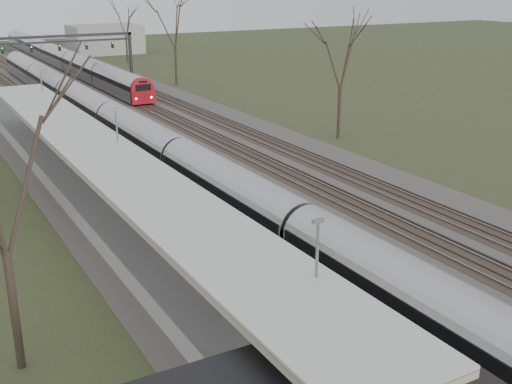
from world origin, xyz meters
TOP-DOWN VIEW (x-y plane):
  - track_bed at (0.26, 55.00)m, footprint 24.00×160.00m
  - platform at (-9.05, 37.50)m, footprint 3.50×69.00m
  - canopy at (-9.05, 32.99)m, footprint 4.10×50.00m
  - signal_gantry at (0.29, 84.99)m, footprint 21.00×0.59m
  - tree_east_far at (14.00, 42.00)m, footprint 5.00×5.00m
  - train_near at (-2.50, 52.15)m, footprint 2.62×90.21m
  - train_far at (4.50, 101.05)m, footprint 2.62×75.21m

SIDE VIEW (x-z plane):
  - track_bed at x=0.26m, z-range -0.05..0.17m
  - platform at x=-9.05m, z-range 0.00..1.00m
  - train_near at x=-2.50m, z-range -0.05..3.00m
  - train_far at x=4.50m, z-range -0.05..3.00m
  - canopy at x=-9.05m, z-range 2.37..5.48m
  - signal_gantry at x=0.29m, z-range 1.87..7.95m
  - tree_east_far at x=14.00m, z-range 2.14..12.44m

